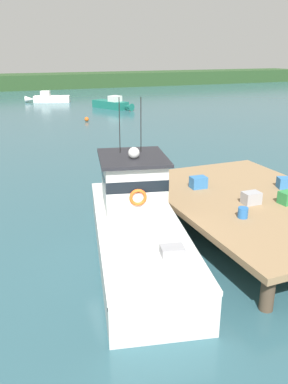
# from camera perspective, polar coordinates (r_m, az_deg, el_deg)

# --- Properties ---
(ground_plane) EXTENTS (200.00, 200.00, 0.00)m
(ground_plane) POSITION_cam_1_polar(r_m,az_deg,el_deg) (12.98, -2.23, -8.76)
(ground_plane) COLOR #2D5660
(dock) EXTENTS (6.00, 9.00, 1.20)m
(dock) POSITION_cam_1_polar(r_m,az_deg,el_deg) (14.70, 15.57, -1.39)
(dock) COLOR #4C3D2D
(dock) RESTS_ON ground
(main_fishing_boat) EXTENTS (4.26, 9.96, 4.80)m
(main_fishing_boat) POSITION_cam_1_polar(r_m,az_deg,el_deg) (12.78, -1.17, -4.19)
(main_fishing_boat) COLOR silver
(main_fishing_boat) RESTS_ON ground
(crate_stack_mid_dock) EXTENTS (0.61, 0.45, 0.42)m
(crate_stack_mid_dock) POSITION_cam_1_polar(r_m,az_deg,el_deg) (14.08, 15.21, -0.83)
(crate_stack_mid_dock) COLOR #9E9EA3
(crate_stack_mid_dock) RESTS_ON dock
(crate_single_by_cleat) EXTENTS (0.71, 0.62, 0.42)m
(crate_single_by_cleat) POSITION_cam_1_polar(r_m,az_deg,el_deg) (16.10, 19.76, 1.26)
(crate_single_by_cleat) COLOR #3370B2
(crate_single_by_cleat) RESTS_ON dock
(crate_single_far) EXTENTS (0.64, 0.50, 0.43)m
(crate_single_far) POSITION_cam_1_polar(r_m,az_deg,el_deg) (14.49, 20.06, -0.74)
(crate_single_far) COLOR #2D8442
(crate_single_far) RESTS_ON dock
(crate_stack_near_edge) EXTENTS (0.62, 0.47, 0.44)m
(crate_stack_near_edge) POSITION_cam_1_polar(r_m,az_deg,el_deg) (15.31, 7.85, 1.40)
(crate_stack_near_edge) COLOR #3370B2
(crate_stack_near_edge) RESTS_ON dock
(bait_bucket) EXTENTS (0.32, 0.32, 0.34)m
(bait_bucket) POSITION_cam_1_polar(r_m,az_deg,el_deg) (12.86, 14.08, -2.90)
(bait_bucket) COLOR #2866B2
(bait_bucket) RESTS_ON dock
(moored_boat_near_channel) EXTENTS (5.64, 2.77, 1.42)m
(moored_boat_near_channel) POSITION_cam_1_polar(r_m,az_deg,el_deg) (52.91, -13.58, 12.99)
(moored_boat_near_channel) COLOR white
(moored_boat_near_channel) RESTS_ON ground
(moored_boat_outer_mooring) EXTENTS (3.47, 5.67, 1.46)m
(moored_boat_outer_mooring) POSITION_cam_1_polar(r_m,az_deg,el_deg) (45.78, -4.54, 12.52)
(moored_boat_outer_mooring) COLOR #196B5B
(moored_boat_outer_mooring) RESTS_ON ground
(mooring_buoy_outer) EXTENTS (0.40, 0.40, 0.40)m
(mooring_buoy_outer) POSITION_cam_1_polar(r_m,az_deg,el_deg) (37.63, -8.27, 10.36)
(mooring_buoy_outer) COLOR #EA5B19
(mooring_buoy_outer) RESTS_ON ground
(far_shoreline) EXTENTS (120.00, 8.00, 2.40)m
(far_shoreline) POSITION_cam_1_polar(r_m,az_deg,el_deg) (73.01, -19.80, 14.68)
(far_shoreline) COLOR #284723
(far_shoreline) RESTS_ON ground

